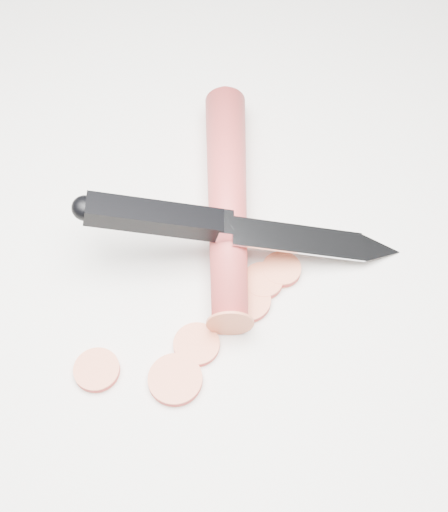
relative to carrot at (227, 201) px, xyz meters
name	(u,v)px	position (x,y,z in m)	size (l,w,h in m)	color
ground	(156,279)	(-0.08, -0.04, -0.02)	(2.40, 2.40, 0.00)	silver
carrot	(227,201)	(0.00, 0.00, 0.00)	(0.03, 0.03, 0.23)	#B92C2D
carrot_slice_0	(175,380)	(-0.09, -0.13, -0.01)	(0.04, 0.04, 0.01)	#DA6640
carrot_slice_1	(97,370)	(-0.14, -0.10, -0.02)	(0.03, 0.03, 0.01)	#DA6640
carrot_slice_2	(263,281)	(0.00, -0.07, -0.01)	(0.03, 0.03, 0.01)	#DA6640
carrot_slice_3	(247,300)	(-0.01, -0.09, -0.01)	(0.04, 0.04, 0.01)	#DA6640
carrot_slice_4	(282,270)	(0.02, -0.07, -0.01)	(0.03, 0.03, 0.01)	#DA6640
carrot_slice_5	(197,345)	(-0.06, -0.11, -0.02)	(0.03, 0.03, 0.01)	#DA6640
kitchen_knife	(244,226)	(0.00, -0.04, 0.02)	(0.26, 0.11, 0.07)	silver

